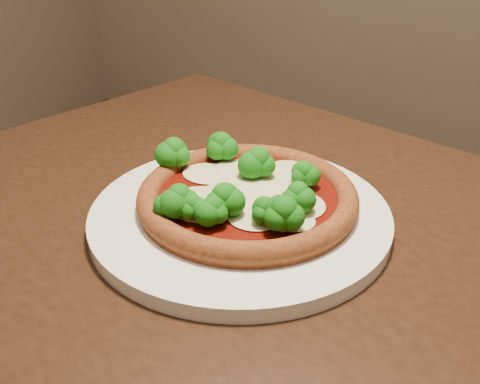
% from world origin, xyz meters
% --- Properties ---
extents(dining_table, '(1.24, 1.02, 0.75)m').
position_xyz_m(dining_table, '(-0.13, -0.04, 0.64)').
color(dining_table, black).
rests_on(dining_table, floor).
extents(plate, '(0.35, 0.35, 0.02)m').
position_xyz_m(plate, '(-0.19, -0.05, 0.76)').
color(plate, white).
rests_on(plate, dining_table).
extents(pizza, '(0.27, 0.26, 0.06)m').
position_xyz_m(pizza, '(-0.19, -0.04, 0.79)').
color(pizza, brown).
rests_on(pizza, plate).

